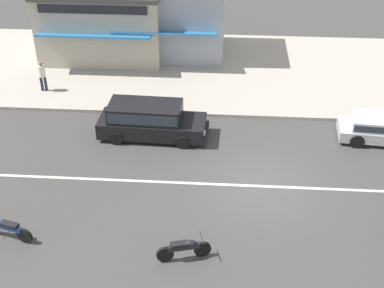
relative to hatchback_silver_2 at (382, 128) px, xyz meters
The scene contains 10 objects.
ground_plane 6.43m from the hatchback_silver_2, 144.87° to the right, with size 160.00×160.00×0.00m, color #423F3D.
lane_centre_stripe 6.43m from the hatchback_silver_2, 144.87° to the right, with size 50.40×0.14×0.01m, color silver.
kerb_strip 8.33m from the hatchback_silver_2, 129.05° to the left, with size 68.00×10.00×0.15m, color #ADA393.
hatchback_silver_2 is the anchor object (origin of this frame).
minivan_black_5 9.99m from the hatchback_silver_2, behind, with size 4.77×1.96×1.56m.
motorcycle_0 10.99m from the hatchback_silver_2, 135.72° to the right, with size 1.74×0.70×0.80m.
motorcycle_1 15.63m from the hatchback_silver_2, 152.86° to the right, with size 1.92×0.75×0.80m.
pedestrian_near_clock 16.15m from the hatchback_silver_2, 168.24° to the left, with size 0.34×0.34×1.55m.
shopfront_corner_warung 16.01m from the hatchback_silver_2, 148.86° to the left, with size 6.74×5.62×3.88m.
shopfront_far_kios 13.43m from the hatchback_silver_2, 139.16° to the left, with size 6.24×5.06×5.00m.
Camera 1 is at (-1.52, -16.39, 12.45)m, focal length 50.00 mm.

